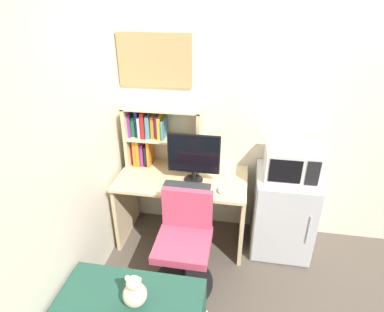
{
  "coord_description": "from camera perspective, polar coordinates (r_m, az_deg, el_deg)",
  "views": [
    {
      "loc": [
        -0.41,
        -2.88,
        2.32
      ],
      "look_at": [
        -0.84,
        -0.36,
        0.99
      ],
      "focal_mm": 30.23,
      "sensor_mm": 36.0,
      "label": 1
    }
  ],
  "objects": [
    {
      "name": "keyboard",
      "position": [
        2.89,
        -0.91,
        -5.48
      ],
      "size": [
        0.42,
        0.15,
        0.02
      ],
      "primitive_type": "cube",
      "color": "#333338",
      "rests_on": "desk"
    },
    {
      "name": "teddy_bear",
      "position": [
        2.29,
        -10.09,
        -22.57
      ],
      "size": [
        0.16,
        0.16,
        0.24
      ],
      "color": "beige",
      "rests_on": "bed"
    },
    {
      "name": "wall_corkboard",
      "position": [
        3.04,
        -6.64,
        16.43
      ],
      "size": [
        0.68,
        0.02,
        0.48
      ],
      "primitive_type": "cube",
      "color": "tan"
    },
    {
      "name": "desk_chair",
      "position": [
        2.83,
        -1.36,
        -15.81
      ],
      "size": [
        0.52,
        0.52,
        0.85
      ],
      "color": "black",
      "rests_on": "ground_plane"
    },
    {
      "name": "microwave",
      "position": [
        2.96,
        17.01,
        -0.87
      ],
      "size": [
        0.44,
        0.39,
        0.28
      ],
      "color": "silver",
      "rests_on": "mini_fridge"
    },
    {
      "name": "mini_fridge",
      "position": [
        3.25,
        15.67,
        -9.53
      ],
      "size": [
        0.55,
        0.55,
        0.83
      ],
      "color": "silver",
      "rests_on": "ground_plane"
    },
    {
      "name": "computer_mouse",
      "position": [
        2.84,
        5.12,
        -5.94
      ],
      "size": [
        0.06,
        0.1,
        0.04
      ],
      "primitive_type": "ellipsoid",
      "color": "silver",
      "rests_on": "desk"
    },
    {
      "name": "monitor",
      "position": [
        2.87,
        0.29,
        -0.03
      ],
      "size": [
        0.47,
        0.17,
        0.46
      ],
      "color": "black",
      "rests_on": "desk"
    },
    {
      "name": "hutch_bookshelf",
      "position": [
        3.15,
        -6.83,
        3.83
      ],
      "size": [
        0.73,
        0.26,
        0.61
      ],
      "color": "beige",
      "rests_on": "desk"
    },
    {
      "name": "wall_back",
      "position": [
        3.18,
        24.1,
        6.41
      ],
      "size": [
        6.4,
        0.04,
        2.6
      ],
      "primitive_type": "cube",
      "color": "silver",
      "rests_on": "ground_plane"
    },
    {
      "name": "wall_left",
      "position": [
        2.03,
        -28.89,
        -6.43
      ],
      "size": [
        0.04,
        4.4,
        2.6
      ],
      "primitive_type": "cube",
      "color": "silver",
      "rests_on": "ground_plane"
    },
    {
      "name": "desk",
      "position": [
        3.17,
        -1.7,
        -7.22
      ],
      "size": [
        1.21,
        0.65,
        0.74
      ],
      "color": "beige",
      "rests_on": "ground_plane"
    }
  ]
}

